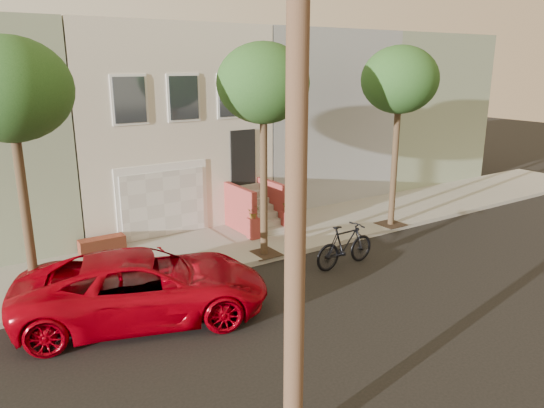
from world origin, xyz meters
TOP-DOWN VIEW (x-y plane):
  - ground at (0.00, 0.00)m, footprint 90.00×90.00m
  - sidewalk at (0.00, 5.35)m, footprint 40.00×3.70m
  - house_row at (0.00, 11.19)m, footprint 33.10×11.70m
  - tree_left at (-5.50, 3.90)m, footprint 2.70×2.57m
  - tree_mid at (1.00, 3.90)m, footprint 2.70×2.57m
  - tree_right at (6.50, 3.90)m, footprint 2.70×2.57m
  - pickup_truck at (-3.40, 2.22)m, footprint 6.33×4.32m
  - motorcycle at (2.66, 2.06)m, footprint 2.20×0.69m

SIDE VIEW (x-z plane):
  - ground at x=0.00m, z-range 0.00..0.00m
  - sidewalk at x=0.00m, z-range 0.00..0.15m
  - motorcycle at x=2.66m, z-range 0.00..1.31m
  - pickup_truck at x=-3.40m, z-range 0.00..1.61m
  - house_row at x=0.00m, z-range 0.14..7.14m
  - tree_left at x=-5.50m, z-range 2.11..8.41m
  - tree_mid at x=1.00m, z-range 2.11..8.41m
  - tree_right at x=6.50m, z-range 2.11..8.41m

